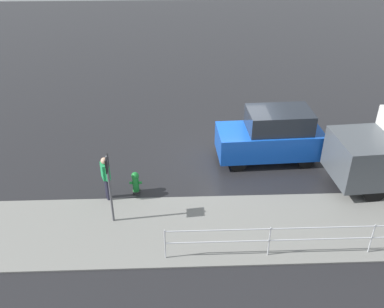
# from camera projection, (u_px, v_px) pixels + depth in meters

# --- Properties ---
(ground_plane) EXTENTS (60.00, 60.00, 0.00)m
(ground_plane) POSITION_uv_depth(u_px,v_px,m) (236.00, 157.00, 16.78)
(ground_plane) COLOR black
(kerb_strip) EXTENTS (24.00, 3.20, 0.04)m
(kerb_strip) POSITION_uv_depth(u_px,v_px,m) (254.00, 227.00, 13.18)
(kerb_strip) COLOR slate
(kerb_strip) RESTS_ON ground
(moving_hatchback) EXTENTS (3.97, 1.88, 2.06)m
(moving_hatchback) POSITION_uv_depth(u_px,v_px,m) (271.00, 136.00, 16.12)
(moving_hatchback) COLOR blue
(moving_hatchback) RESTS_ON ground
(fire_hydrant) EXTENTS (0.42, 0.31, 0.80)m
(fire_hydrant) POSITION_uv_depth(u_px,v_px,m) (136.00, 182.00, 14.57)
(fire_hydrant) COLOR #197A2D
(fire_hydrant) RESTS_ON ground
(pedestrian) EXTENTS (0.35, 0.54, 1.62)m
(pedestrian) POSITION_uv_depth(u_px,v_px,m) (106.00, 175.00, 13.95)
(pedestrian) COLOR #1E8C4C
(pedestrian) RESTS_ON ground
(metal_railing) EXTENTS (8.70, 0.04, 1.05)m
(metal_railing) POSITION_uv_depth(u_px,v_px,m) (322.00, 235.00, 11.81)
(metal_railing) COLOR #B7BABF
(metal_railing) RESTS_ON ground
(sign_post) EXTENTS (0.07, 0.44, 2.40)m
(sign_post) POSITION_uv_depth(u_px,v_px,m) (109.00, 180.00, 12.62)
(sign_post) COLOR #4C4C51
(sign_post) RESTS_ON ground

